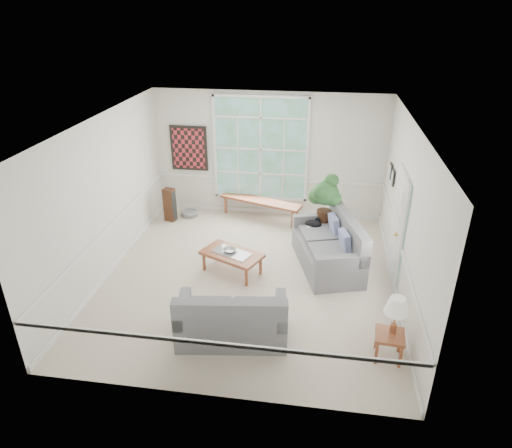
{
  "coord_description": "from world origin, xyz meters",
  "views": [
    {
      "loc": [
        1.22,
        -7.38,
        4.84
      ],
      "look_at": [
        0.1,
        0.2,
        1.05
      ],
      "focal_mm": 32.0,
      "sensor_mm": 36.0,
      "label": 1
    }
  ],
  "objects": [
    {
      "name": "floor",
      "position": [
        0.0,
        0.0,
        -0.01
      ],
      "size": [
        5.5,
        6.0,
        0.01
      ],
      "primitive_type": "cube",
      "color": "beige",
      "rests_on": "ground"
    },
    {
      "name": "ceiling",
      "position": [
        0.0,
        0.0,
        3.0
      ],
      "size": [
        5.5,
        6.0,
        0.02
      ],
      "primitive_type": "cube",
      "color": "white",
      "rests_on": "ground"
    },
    {
      "name": "wall_back",
      "position": [
        0.0,
        3.0,
        1.5
      ],
      "size": [
        5.5,
        0.02,
        3.0
      ],
      "primitive_type": "cube",
      "color": "silver",
      "rests_on": "ground"
    },
    {
      "name": "wall_front",
      "position": [
        0.0,
        -3.0,
        1.5
      ],
      "size": [
        5.5,
        0.02,
        3.0
      ],
      "primitive_type": "cube",
      "color": "silver",
      "rests_on": "ground"
    },
    {
      "name": "wall_left",
      "position": [
        -2.75,
        0.0,
        1.5
      ],
      "size": [
        0.02,
        6.0,
        3.0
      ],
      "primitive_type": "cube",
      "color": "silver",
      "rests_on": "ground"
    },
    {
      "name": "wall_right",
      "position": [
        2.75,
        0.0,
        1.5
      ],
      "size": [
        0.02,
        6.0,
        3.0
      ],
      "primitive_type": "cube",
      "color": "silver",
      "rests_on": "ground"
    },
    {
      "name": "window_back",
      "position": [
        -0.2,
        2.96,
        1.65
      ],
      "size": [
        2.3,
        0.08,
        2.4
      ],
      "primitive_type": "cube",
      "color": "white",
      "rests_on": "wall_back"
    },
    {
      "name": "entry_door",
      "position": [
        2.71,
        0.6,
        1.05
      ],
      "size": [
        0.08,
        0.9,
        2.1
      ],
      "primitive_type": "cube",
      "color": "white",
      "rests_on": "floor"
    },
    {
      "name": "door_sidelight",
      "position": [
        2.71,
        -0.03,
        1.15
      ],
      "size": [
        0.08,
        0.26,
        1.9
      ],
      "primitive_type": "cube",
      "color": "white",
      "rests_on": "wall_right"
    },
    {
      "name": "wall_art",
      "position": [
        -1.95,
        2.95,
        1.6
      ],
      "size": [
        0.9,
        0.06,
        1.1
      ],
      "primitive_type": "cube",
      "color": "maroon",
      "rests_on": "wall_back"
    },
    {
      "name": "wall_frame_near",
      "position": [
        2.71,
        1.75,
        1.55
      ],
      "size": [
        0.04,
        0.26,
        0.32
      ],
      "primitive_type": "cube",
      "color": "black",
      "rests_on": "wall_right"
    },
    {
      "name": "wall_frame_far",
      "position": [
        2.71,
        2.15,
        1.55
      ],
      "size": [
        0.04,
        0.26,
        0.32
      ],
      "primitive_type": "cube",
      "color": "black",
      "rests_on": "wall_right"
    },
    {
      "name": "loveseat_right",
      "position": [
        1.47,
        0.64,
        0.52
      ],
      "size": [
        1.51,
        2.14,
        1.05
      ],
      "primitive_type": "cube",
      "rotation": [
        0.0,
        0.0,
        0.29
      ],
      "color": "slate",
      "rests_on": "floor"
    },
    {
      "name": "loveseat_front",
      "position": [
        0.01,
        -1.76,
        0.46
      ],
      "size": [
        1.8,
        1.09,
        0.92
      ],
      "primitive_type": "cube",
      "rotation": [
        0.0,
        0.0,
        0.13
      ],
      "color": "slate",
      "rests_on": "floor"
    },
    {
      "name": "coffee_table",
      "position": [
        -0.36,
        0.12,
        0.22
      ],
      "size": [
        1.32,
        1.06,
        0.43
      ],
      "primitive_type": "cube",
      "rotation": [
        0.0,
        0.0,
        -0.43
      ],
      "color": "brown",
      "rests_on": "floor"
    },
    {
      "name": "pewter_bowl",
      "position": [
        -0.41,
        0.16,
        0.47
      ],
      "size": [
        0.41,
        0.41,
        0.08
      ],
      "primitive_type": "imported",
      "rotation": [
        0.0,
        0.0,
        -0.38
      ],
      "color": "#A0A0A6",
      "rests_on": "coffee_table"
    },
    {
      "name": "window_bench",
      "position": [
        -0.15,
        2.65,
        0.24
      ],
      "size": [
        2.06,
        1.05,
        0.48
      ],
      "primitive_type": "cube",
      "rotation": [
        0.0,
        0.0,
        -0.33
      ],
      "color": "brown",
      "rests_on": "floor"
    },
    {
      "name": "end_table",
      "position": [
        1.29,
        1.48,
        0.28
      ],
      "size": [
        0.68,
        0.68,
        0.56
      ],
      "primitive_type": "cube",
      "rotation": [
        0.0,
        0.0,
        -0.24
      ],
      "color": "brown",
      "rests_on": "floor"
    },
    {
      "name": "houseplant",
      "position": [
        1.37,
        1.52,
        1.09
      ],
      "size": [
        0.86,
        0.86,
        1.06
      ],
      "primitive_type": null,
      "rotation": [
        0.0,
        0.0,
        -0.65
      ],
      "color": "#285427",
      "rests_on": "end_table"
    },
    {
      "name": "side_table",
      "position": [
        2.4,
        -1.89,
        0.22
      ],
      "size": [
        0.46,
        0.46,
        0.43
      ],
      "primitive_type": "cube",
      "rotation": [
        0.0,
        0.0,
        -0.1
      ],
      "color": "brown",
      "rests_on": "floor"
    },
    {
      "name": "table_lamp",
      "position": [
        2.44,
        -1.82,
        0.74
      ],
      "size": [
        0.43,
        0.43,
        0.6
      ],
      "primitive_type": null,
      "rotation": [
        0.0,
        0.0,
        0.27
      ],
      "color": "white",
      "rests_on": "side_table"
    },
    {
      "name": "pet_bed",
      "position": [
        -1.91,
        2.53,
        0.06
      ],
      "size": [
        0.54,
        0.54,
        0.13
      ],
      "primitive_type": "cylinder",
      "rotation": [
        0.0,
        0.0,
        0.3
      ],
      "color": "slate",
      "rests_on": "floor"
    },
    {
      "name": "floor_speaker",
      "position": [
        -2.29,
        2.22,
        0.41
      ],
      "size": [
        0.3,
        0.26,
        0.81
      ],
      "primitive_type": "cube",
      "rotation": [
        0.0,
        0.0,
        -0.25
      ],
      "color": "#3D2113",
      "rests_on": "floor"
    },
    {
      "name": "cat",
      "position": [
        1.16,
        1.26,
        0.62
      ],
      "size": [
        0.38,
        0.3,
        0.16
      ],
      "primitive_type": "ellipsoid",
      "rotation": [
        0.0,
        0.0,
        0.19
      ],
      "color": "black",
      "rests_on": "loveseat_right"
    }
  ]
}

